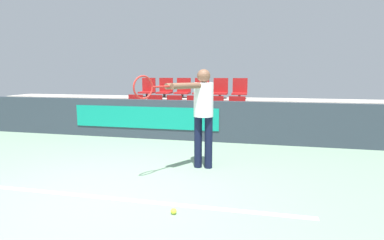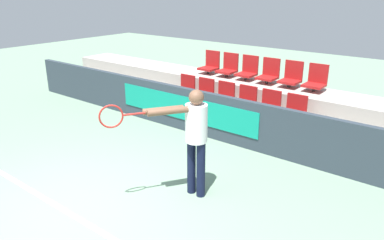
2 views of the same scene
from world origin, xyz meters
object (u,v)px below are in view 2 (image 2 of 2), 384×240
(stadium_chair_5, at_px, (294,112))
(stadium_chair_0, at_px, (185,89))
(stadium_chair_1, at_px, (204,93))
(stadium_chair_4, at_px, (269,107))
(stadium_chair_3, at_px, (245,102))
(stadium_chair_9, at_px, (269,73))
(stadium_chair_8, at_px, (248,70))
(stadium_chair_10, at_px, (291,77))
(stadium_chair_7, at_px, (228,67))
(stadium_chair_2, at_px, (224,97))
(tennis_player, at_px, (192,132))
(stadium_chair_11, at_px, (316,80))
(stadium_chair_6, at_px, (210,64))

(stadium_chair_5, bearing_deg, stadium_chair_0, 180.00)
(stadium_chair_1, distance_m, stadium_chair_4, 1.63)
(stadium_chair_3, distance_m, stadium_chair_9, 1.09)
(stadium_chair_1, bearing_deg, stadium_chair_5, 0.00)
(stadium_chair_8, distance_m, stadium_chair_10, 1.09)
(stadium_chair_7, bearing_deg, stadium_chair_5, -24.71)
(stadium_chair_0, bearing_deg, stadium_chair_5, 0.00)
(stadium_chair_1, height_order, stadium_chair_4, same)
(stadium_chair_1, relative_size, stadium_chair_9, 1.00)
(stadium_chair_0, bearing_deg, stadium_chair_9, 31.53)
(stadium_chair_2, distance_m, tennis_player, 3.03)
(stadium_chair_4, distance_m, stadium_chair_5, 0.54)
(stadium_chair_1, distance_m, stadium_chair_7, 1.09)
(stadium_chair_3, xyz_separation_m, tennis_player, (0.72, -2.73, 0.34))
(stadium_chair_0, bearing_deg, stadium_chair_11, 20.21)
(stadium_chair_10, bearing_deg, stadium_chair_0, -155.29)
(stadium_chair_1, bearing_deg, stadium_chair_11, 24.71)
(stadium_chair_3, xyz_separation_m, stadium_chair_6, (-1.63, 1.00, 0.44))
(stadium_chair_2, distance_m, stadium_chair_3, 0.54)
(stadium_chair_7, height_order, stadium_chair_10, same)
(stadium_chair_4, distance_m, stadium_chair_9, 1.22)
(stadium_chair_10, bearing_deg, stadium_chair_9, 180.00)
(stadium_chair_8, bearing_deg, stadium_chair_10, 0.00)
(stadium_chair_0, xyz_separation_m, stadium_chair_5, (2.72, 0.00, 0.00))
(stadium_chair_1, bearing_deg, stadium_chair_9, 42.63)
(stadium_chair_6, height_order, stadium_chair_11, same)
(stadium_chair_5, relative_size, stadium_chair_6, 1.00)
(stadium_chair_8, xyz_separation_m, stadium_chair_11, (1.63, 0.00, 0.00))
(stadium_chair_0, distance_m, stadium_chair_10, 2.43)
(stadium_chair_11, bearing_deg, stadium_chair_9, 180.00)
(stadium_chair_0, height_order, stadium_chair_11, stadium_chair_11)
(stadium_chair_2, xyz_separation_m, stadium_chair_11, (1.63, 1.00, 0.44))
(stadium_chair_6, bearing_deg, stadium_chair_1, -61.49)
(stadium_chair_10, bearing_deg, stadium_chair_5, -61.49)
(stadium_chair_3, bearing_deg, stadium_chair_4, 0.00)
(stadium_chair_10, xyz_separation_m, tennis_player, (0.17, -3.73, -0.09))
(stadium_chair_3, distance_m, stadium_chair_10, 1.22)
(stadium_chair_8, distance_m, tennis_player, 3.94)
(stadium_chair_6, height_order, stadium_chair_8, same)
(stadium_chair_6, relative_size, stadium_chair_11, 1.00)
(stadium_chair_0, height_order, stadium_chair_8, stadium_chair_8)
(stadium_chair_1, xyz_separation_m, stadium_chair_11, (2.18, 1.00, 0.44))
(stadium_chair_2, bearing_deg, stadium_chair_0, 180.00)
(stadium_chair_0, distance_m, stadium_chair_5, 2.72)
(stadium_chair_8, bearing_deg, stadium_chair_4, -42.63)
(stadium_chair_4, distance_m, stadium_chair_10, 1.09)
(stadium_chair_0, xyz_separation_m, stadium_chair_6, (0.00, 1.00, 0.44))
(stadium_chair_4, xyz_separation_m, stadium_chair_9, (-0.54, 1.00, 0.44))
(stadium_chair_4, bearing_deg, stadium_chair_5, 0.00)
(stadium_chair_11, bearing_deg, stadium_chair_7, 180.00)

